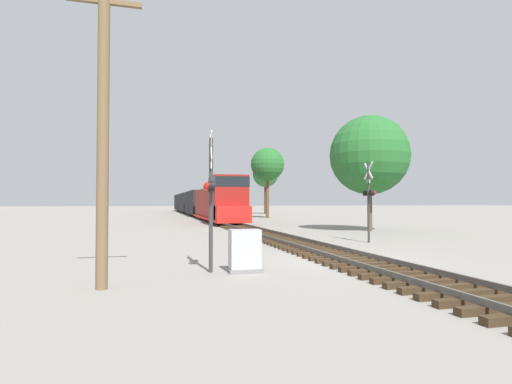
{
  "coord_description": "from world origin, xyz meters",
  "views": [
    {
      "loc": [
        -6.81,
        -13.17,
        2.13
      ],
      "look_at": [
        -0.59,
        10.65,
        2.74
      ],
      "focal_mm": 28.0,
      "sensor_mm": 36.0,
      "label": 1
    }
  ],
  "objects_px": {
    "crossing_signal_far": "(369,196)",
    "tree_deep_background": "(266,175)",
    "relay_cabinet": "(245,251)",
    "utility_pole": "(103,127)",
    "crossing_signal_near": "(210,191)",
    "tree_far_right": "(369,155)",
    "freight_train": "(195,203)",
    "tree_mid_background": "(267,165)"
  },
  "relations": [
    {
      "from": "crossing_signal_far",
      "to": "tree_mid_background",
      "type": "distance_m",
      "value": 32.28
    },
    {
      "from": "crossing_signal_near",
      "to": "relay_cabinet",
      "type": "relative_size",
      "value": 3.29
    },
    {
      "from": "crossing_signal_near",
      "to": "relay_cabinet",
      "type": "bearing_deg",
      "value": 81.77
    },
    {
      "from": "utility_pole",
      "to": "tree_mid_background",
      "type": "bearing_deg",
      "value": 68.32
    },
    {
      "from": "freight_train",
      "to": "utility_pole",
      "type": "bearing_deg",
      "value": -98.13
    },
    {
      "from": "crossing_signal_near",
      "to": "tree_deep_background",
      "type": "relative_size",
      "value": 0.46
    },
    {
      "from": "tree_deep_background",
      "to": "freight_train",
      "type": "bearing_deg",
      "value": -172.13
    },
    {
      "from": "crossing_signal_near",
      "to": "crossing_signal_far",
      "type": "bearing_deg",
      "value": 131.5
    },
    {
      "from": "crossing_signal_near",
      "to": "utility_pole",
      "type": "height_order",
      "value": "utility_pole"
    },
    {
      "from": "crossing_signal_near",
      "to": "utility_pole",
      "type": "relative_size",
      "value": 0.55
    },
    {
      "from": "tree_mid_background",
      "to": "tree_far_right",
      "type": "bearing_deg",
      "value": -88.49
    },
    {
      "from": "crossing_signal_far",
      "to": "relay_cabinet",
      "type": "xyz_separation_m",
      "value": [
        -8.31,
        -6.94,
        -1.8
      ]
    },
    {
      "from": "crossing_signal_far",
      "to": "relay_cabinet",
      "type": "relative_size",
      "value": 3.27
    },
    {
      "from": "utility_pole",
      "to": "tree_deep_background",
      "type": "xyz_separation_m",
      "value": [
        20.71,
        57.66,
        3.01
      ]
    },
    {
      "from": "relay_cabinet",
      "to": "tree_deep_background",
      "type": "height_order",
      "value": "tree_deep_background"
    },
    {
      "from": "utility_pole",
      "to": "tree_far_right",
      "type": "height_order",
      "value": "tree_far_right"
    },
    {
      "from": "freight_train",
      "to": "tree_far_right",
      "type": "height_order",
      "value": "tree_far_right"
    },
    {
      "from": "crossing_signal_far",
      "to": "tree_deep_background",
      "type": "relative_size",
      "value": 0.45
    },
    {
      "from": "freight_train",
      "to": "tree_mid_background",
      "type": "relative_size",
      "value": 7.31
    },
    {
      "from": "freight_train",
      "to": "tree_deep_background",
      "type": "height_order",
      "value": "tree_deep_background"
    },
    {
      "from": "crossing_signal_far",
      "to": "tree_far_right",
      "type": "bearing_deg",
      "value": -27.91
    },
    {
      "from": "tree_far_right",
      "to": "tree_mid_background",
      "type": "relative_size",
      "value": 0.91
    },
    {
      "from": "crossing_signal_far",
      "to": "tree_deep_background",
      "type": "height_order",
      "value": "tree_deep_background"
    },
    {
      "from": "freight_train",
      "to": "crossing_signal_far",
      "type": "bearing_deg",
      "value": -84.91
    },
    {
      "from": "utility_pole",
      "to": "tree_far_right",
      "type": "relative_size",
      "value": 0.91
    },
    {
      "from": "freight_train",
      "to": "tree_far_right",
      "type": "bearing_deg",
      "value": -77.95
    },
    {
      "from": "freight_train",
      "to": "utility_pole",
      "type": "distance_m",
      "value": 56.51
    },
    {
      "from": "crossing_signal_near",
      "to": "tree_deep_background",
      "type": "height_order",
      "value": "tree_deep_background"
    },
    {
      "from": "tree_deep_background",
      "to": "tree_mid_background",
      "type": "bearing_deg",
      "value": -105.17
    },
    {
      "from": "relay_cabinet",
      "to": "utility_pole",
      "type": "xyz_separation_m",
      "value": [
        -3.92,
        -1.41,
        3.35
      ]
    },
    {
      "from": "relay_cabinet",
      "to": "tree_deep_background",
      "type": "relative_size",
      "value": 0.14
    },
    {
      "from": "crossing_signal_near",
      "to": "tree_mid_background",
      "type": "relative_size",
      "value": 0.46
    },
    {
      "from": "freight_train",
      "to": "tree_deep_background",
      "type": "bearing_deg",
      "value": 7.87
    },
    {
      "from": "freight_train",
      "to": "relay_cabinet",
      "type": "bearing_deg",
      "value": -94.27
    },
    {
      "from": "relay_cabinet",
      "to": "tree_deep_background",
      "type": "bearing_deg",
      "value": 73.38
    },
    {
      "from": "freight_train",
      "to": "tree_deep_background",
      "type": "xyz_separation_m",
      "value": [
        12.72,
        1.76,
        5.0
      ]
    },
    {
      "from": "crossing_signal_near",
      "to": "crossing_signal_far",
      "type": "xyz_separation_m",
      "value": [
        9.34,
        6.68,
        -0.04
      ]
    },
    {
      "from": "crossing_signal_near",
      "to": "utility_pole",
      "type": "distance_m",
      "value": 3.66
    },
    {
      "from": "tree_far_right",
      "to": "tree_deep_background",
      "type": "distance_m",
      "value": 42.23
    },
    {
      "from": "crossing_signal_far",
      "to": "tree_deep_background",
      "type": "distance_m",
      "value": 50.25
    },
    {
      "from": "relay_cabinet",
      "to": "utility_pole",
      "type": "bearing_deg",
      "value": -160.26
    },
    {
      "from": "freight_train",
      "to": "utility_pole",
      "type": "height_order",
      "value": "utility_pole"
    }
  ]
}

